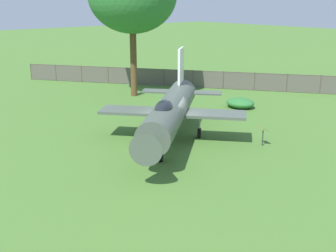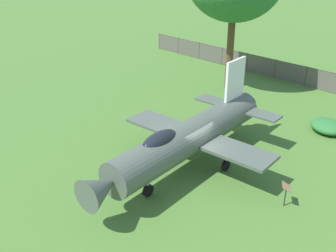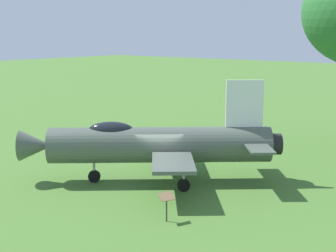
% 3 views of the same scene
% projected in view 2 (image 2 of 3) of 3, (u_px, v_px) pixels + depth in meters
% --- Properties ---
extents(ground_plane, '(200.00, 200.00, 0.00)m').
position_uv_depth(ground_plane, '(189.00, 168.00, 21.05)').
color(ground_plane, '#47722D').
extents(display_jet, '(11.24, 10.24, 5.02)m').
position_uv_depth(display_jet, '(186.00, 139.00, 19.96)').
color(display_jet, '#4C564C').
rests_on(display_jet, ground_plane).
extents(perimeter_fence, '(21.58, 30.20, 1.66)m').
position_uv_depth(perimeter_fence, '(323.00, 80.00, 31.27)').
color(perimeter_fence, '#4C4238').
rests_on(perimeter_fence, ground_plane).
extents(shrub_near_fence, '(1.93, 2.27, 0.75)m').
position_uv_depth(shrub_near_fence, '(327.00, 126.00, 24.84)').
color(shrub_near_fence, '#2D7033').
rests_on(shrub_near_fence, ground_plane).
extents(info_plaque, '(0.59, 0.70, 1.14)m').
position_uv_depth(info_plaque, '(286.00, 190.00, 17.76)').
color(info_plaque, '#333333').
rests_on(info_plaque, ground_plane).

